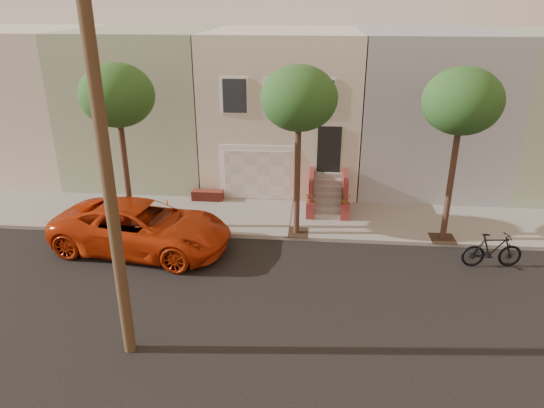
{
  "coord_description": "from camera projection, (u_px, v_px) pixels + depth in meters",
  "views": [
    {
      "loc": [
        1.66,
        -13.34,
        8.49
      ],
      "look_at": [
        0.15,
        3.0,
        1.68
      ],
      "focal_mm": 32.78,
      "sensor_mm": 36.0,
      "label": 1
    }
  ],
  "objects": [
    {
      "name": "motorcycle",
      "position": [
        492.0,
        250.0,
        16.77
      ],
      "size": [
        2.11,
        0.78,
        1.24
      ],
      "primitive_type": "imported",
      "rotation": [
        0.0,
        0.0,
        1.67
      ],
      "color": "black",
      "rests_on": "ground"
    },
    {
      "name": "ground",
      "position": [
        259.0,
        289.0,
        15.67
      ],
      "size": [
        90.0,
        90.0,
        0.0
      ],
      "primitive_type": "plane",
      "color": "black",
      "rests_on": "ground"
    },
    {
      "name": "tree_mid",
      "position": [
        299.0,
        100.0,
        17.15
      ],
      "size": [
        2.7,
        2.57,
        6.3
      ],
      "color": "#2D2116",
      "rests_on": "sidewalk"
    },
    {
      "name": "pickup_truck",
      "position": [
        142.0,
        227.0,
        17.83
      ],
      "size": [
        6.74,
        3.82,
        1.78
      ],
      "primitive_type": "imported",
      "rotation": [
        0.0,
        0.0,
        1.43
      ],
      "color": "#BE300B",
      "rests_on": "ground"
    },
    {
      "name": "tree_right",
      "position": [
        462.0,
        102.0,
        16.68
      ],
      "size": [
        2.7,
        2.57,
        6.3
      ],
      "color": "#2D2116",
      "rests_on": "sidewalk"
    },
    {
      "name": "tree_left",
      "position": [
        117.0,
        96.0,
        17.71
      ],
      "size": [
        2.7,
        2.57,
        6.3
      ],
      "color": "#2D2116",
      "rests_on": "sidewalk"
    },
    {
      "name": "sidewalk",
      "position": [
        274.0,
        218.0,
        20.56
      ],
      "size": [
        40.0,
        3.7,
        0.15
      ],
      "primitive_type": "cube",
      "color": "gray",
      "rests_on": "ground"
    },
    {
      "name": "house_row",
      "position": [
        284.0,
        104.0,
        24.56
      ],
      "size": [
        33.1,
        11.7,
        7.0
      ],
      "color": "beige",
      "rests_on": "sidewalk"
    }
  ]
}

